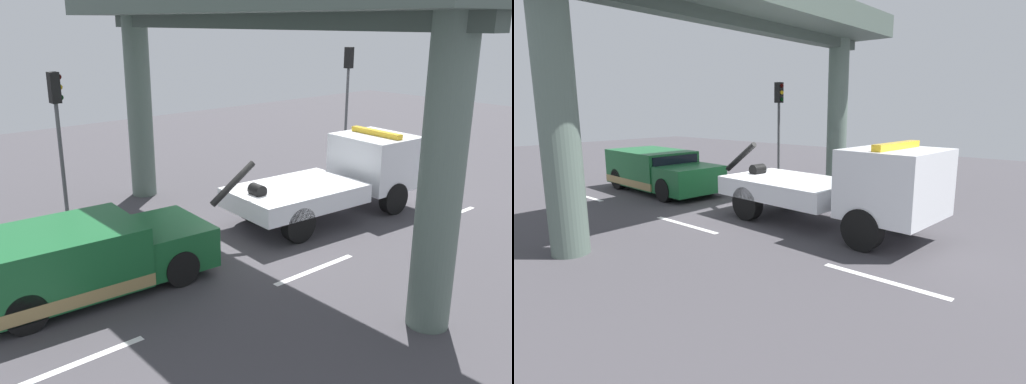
% 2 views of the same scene
% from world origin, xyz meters
% --- Properties ---
extents(ground_plane, '(60.00, 40.00, 0.10)m').
position_xyz_m(ground_plane, '(0.00, 0.00, -0.05)').
color(ground_plane, '#423F44').
extents(lane_stripe_west, '(2.60, 0.16, 0.01)m').
position_xyz_m(lane_stripe_west, '(-6.00, -2.47, 0.00)').
color(lane_stripe_west, silver).
rests_on(lane_stripe_west, ground).
extents(lane_stripe_mid, '(2.60, 0.16, 0.01)m').
position_xyz_m(lane_stripe_mid, '(0.00, -2.47, 0.00)').
color(lane_stripe_mid, silver).
rests_on(lane_stripe_mid, ground).
extents(lane_stripe_east, '(2.60, 0.16, 0.01)m').
position_xyz_m(lane_stripe_east, '(6.00, -2.47, 0.00)').
color(lane_stripe_east, silver).
rests_on(lane_stripe_east, ground).
extents(tow_truck_white, '(7.31, 2.75, 2.46)m').
position_xyz_m(tow_truck_white, '(3.70, -0.05, 1.20)').
color(tow_truck_white, white).
rests_on(tow_truck_white, ground).
extents(towed_van_green, '(5.32, 2.49, 1.58)m').
position_xyz_m(towed_van_green, '(-4.71, 0.00, 0.78)').
color(towed_van_green, '#195B2D').
rests_on(towed_van_green, ground).
extents(overpass_structure, '(3.60, 13.33, 6.78)m').
position_xyz_m(overpass_structure, '(-0.11, 0.00, 5.79)').
color(overpass_structure, '#596B60').
rests_on(overpass_structure, ground).
extents(traffic_light_near, '(0.39, 0.32, 4.36)m').
position_xyz_m(traffic_light_near, '(-2.98, 5.36, 3.18)').
color(traffic_light_near, '#515456').
rests_on(traffic_light_near, ground).
extents(traffic_cone_orange, '(0.58, 0.58, 0.69)m').
position_xyz_m(traffic_cone_orange, '(-1.47, 2.12, 0.33)').
color(traffic_cone_orange, orange).
rests_on(traffic_cone_orange, ground).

